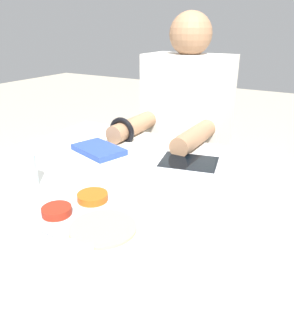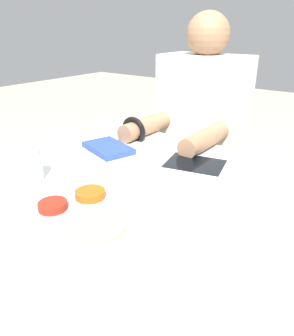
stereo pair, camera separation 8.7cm
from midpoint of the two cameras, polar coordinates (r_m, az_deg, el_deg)
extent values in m
cube|color=silver|center=(1.16, -4.86, -19.65)|extent=(1.04, 0.85, 0.77)
cylinder|color=#B7BABF|center=(0.76, -13.56, -8.94)|extent=(0.32, 0.32, 0.01)
cylinder|color=#B75114|center=(0.83, -12.44, -5.01)|extent=(0.08, 0.08, 0.02)
cylinder|color=maroon|center=(0.79, -18.55, -7.16)|extent=(0.07, 0.07, 0.02)
cylinder|color=tan|center=(0.72, -11.19, -10.31)|extent=(0.14, 0.14, 0.01)
cylinder|color=#B7BABF|center=(0.71, -18.10, -11.57)|extent=(0.14, 0.01, 0.01)
sphere|color=#B7BABF|center=(0.66, -13.98, -13.58)|extent=(0.02, 0.02, 0.02)
cube|color=silver|center=(1.16, -10.52, 2.85)|extent=(0.20, 0.16, 0.01)
cube|color=#28428E|center=(1.16, -10.54, 3.13)|extent=(0.21, 0.16, 0.02)
cube|color=#B7B7BC|center=(1.05, 4.96, 0.83)|extent=(0.23, 0.19, 0.01)
cube|color=black|center=(1.05, 4.97, 1.06)|extent=(0.20, 0.17, 0.00)
cube|color=black|center=(1.70, 4.47, -10.73)|extent=(0.32, 0.22, 0.44)
cube|color=beige|center=(1.46, 5.13, 6.79)|extent=(0.35, 0.20, 0.63)
sphere|color=#936B4C|center=(1.40, 5.75, 22.24)|extent=(0.17, 0.17, 0.17)
cylinder|color=#936B4C|center=(1.33, -4.21, 7.26)|extent=(0.07, 0.28, 0.07)
cylinder|color=#936B4C|center=(1.20, 6.31, 5.43)|extent=(0.07, 0.28, 0.07)
torus|color=black|center=(1.26, -6.40, 6.30)|extent=(0.11, 0.02, 0.11)
cylinder|color=silver|center=(0.96, -23.11, -0.54)|extent=(0.07, 0.07, 0.09)
camera|label=1|loc=(0.04, -92.86, -1.25)|focal=35.00mm
camera|label=2|loc=(0.04, 87.14, 1.25)|focal=35.00mm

